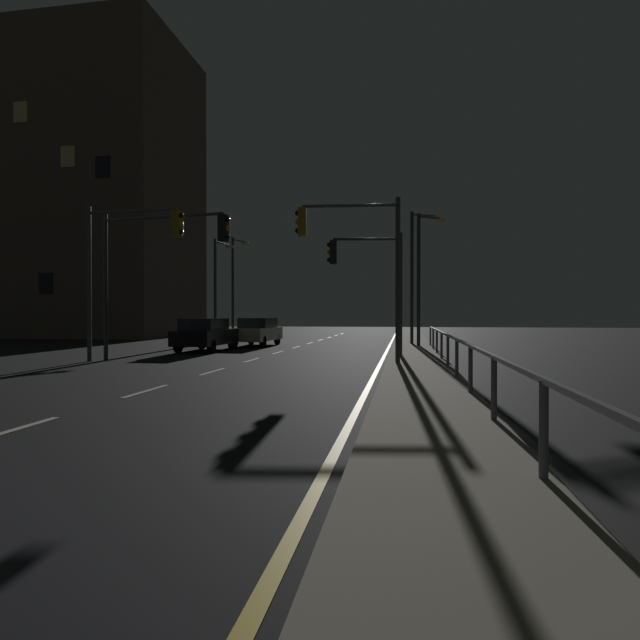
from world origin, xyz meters
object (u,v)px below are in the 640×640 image
traffic_light_far_right (368,270)px  building_distant (67,194)px  car_oncoming (257,331)px  street_lamp_corner (423,267)px  car (206,334)px  traffic_light_near_right (157,254)px  street_lamp_across_street (235,279)px  street_lamp_median (416,265)px  traffic_light_far_center (128,252)px  street_lamp_far_end (218,279)px  traffic_light_near_left (354,247)px

traffic_light_far_right → building_distant: 33.26m
car_oncoming → street_lamp_corner: street_lamp_corner is taller
car → traffic_light_near_right: bearing=-85.6°
street_lamp_across_street → street_lamp_median: bearing=-24.4°
street_lamp_corner → traffic_light_far_center: bearing=-138.1°
car → building_distant: bearing=140.4°
traffic_light_far_right → street_lamp_far_end: (-10.51, 11.08, 0.53)m
car_oncoming → street_lamp_corner: (9.15, -0.68, 3.44)m
traffic_light_far_center → street_lamp_across_street: street_lamp_across_street is taller
traffic_light_near_right → street_lamp_median: (9.65, 11.59, 0.56)m
street_lamp_corner → street_lamp_across_street: street_lamp_across_street is taller
car → car_oncoming: size_ratio=0.99×
traffic_light_near_right → traffic_light_near_left: traffic_light_near_left is taller
car → street_lamp_across_street: size_ratio=0.61×
traffic_light_near_left → street_lamp_far_end: street_lamp_far_end is taller
building_distant → street_lamp_corner: bearing=-21.8°
car → traffic_light_near_right: 6.51m
car_oncoming → street_lamp_far_end: street_lamp_far_end is taller
traffic_light_far_right → traffic_light_far_center: 9.13m
traffic_light_far_right → street_lamp_corner: (2.39, 6.62, 0.72)m
traffic_light_near_right → street_lamp_corner: street_lamp_corner is taller
car → street_lamp_across_street: street_lamp_across_street is taller
car_oncoming → traffic_light_near_right: bearing=-94.4°
street_lamp_corner → traffic_light_far_right: bearing=-109.8°
traffic_light_near_right → street_lamp_far_end: 14.26m
street_lamp_corner → street_lamp_far_end: size_ratio=1.03×
street_lamp_across_street → building_distant: 18.12m
traffic_light_near_right → traffic_light_far_center: size_ratio=0.97×
car → traffic_light_far_right: size_ratio=0.91×
traffic_light_near_right → street_lamp_far_end: bearing=102.0°
car_oncoming → street_lamp_median: bearing=9.1°
traffic_light_far_right → street_lamp_corner: bearing=70.2°
traffic_light_far_right → street_lamp_across_street: (-10.53, 14.46, 0.79)m
street_lamp_median → car_oncoming: bearing=-170.9°
street_lamp_median → building_distant: building_distant is taller
traffic_light_far_right → street_lamp_median: bearing=76.4°
traffic_light_far_right → street_lamp_far_end: street_lamp_far_end is taller
car_oncoming → street_lamp_median: 9.73m
street_lamp_median → street_lamp_far_end: (-12.61, 2.36, -0.49)m
car → street_lamp_median: (10.08, 5.93, 3.74)m
car → car_oncoming: (1.21, 4.51, 0.00)m
traffic_light_far_right → street_lamp_across_street: size_ratio=0.67×
car_oncoming → traffic_light_far_right: 10.31m
traffic_light_near_left → traffic_light_near_right: bearing=177.3°
car → street_lamp_across_street: 12.45m
car_oncoming → street_lamp_across_street: (-3.77, 7.16, 3.51)m
car_oncoming → building_distant: building_distant is taller
car → street_lamp_far_end: 9.26m
building_distant → traffic_light_near_right: bearing=-47.9°
car → traffic_light_far_center: traffic_light_far_center is taller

